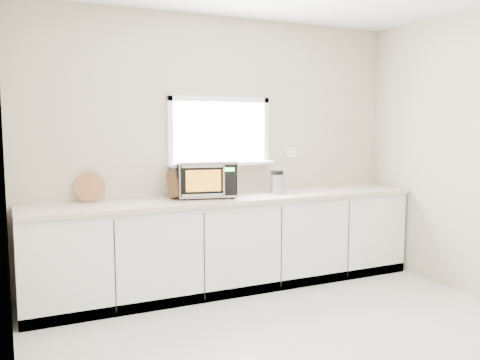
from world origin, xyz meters
TOP-DOWN VIEW (x-y plane):
  - ground at (0.00, 0.00)m, footprint 4.00×4.00m
  - back_wall at (0.00, 2.00)m, footprint 4.00×0.17m
  - cabinets at (0.00, 1.70)m, footprint 3.92×0.60m
  - countertop at (0.00, 1.69)m, footprint 3.92×0.64m
  - microwave at (-0.23, 1.79)m, footprint 0.63×0.54m
  - knife_block at (-0.53, 1.77)m, footprint 0.17×0.25m
  - cutting_board at (-1.30, 1.94)m, footprint 0.27×0.07m
  - coffee_grinder at (0.52, 1.72)m, footprint 0.16×0.16m

SIDE VIEW (x-z plane):
  - ground at x=0.00m, z-range 0.00..0.00m
  - cabinets at x=0.00m, z-range 0.00..0.88m
  - countertop at x=0.00m, z-range 0.88..0.92m
  - coffee_grinder at x=0.52m, z-range 0.92..1.16m
  - cutting_board at x=-1.30m, z-range 0.92..1.19m
  - knife_block at x=-0.53m, z-range 0.90..1.23m
  - microwave at x=-0.23m, z-range 0.93..1.29m
  - back_wall at x=0.00m, z-range 0.01..2.71m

